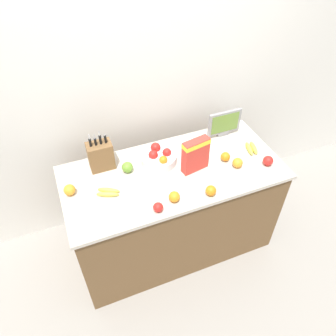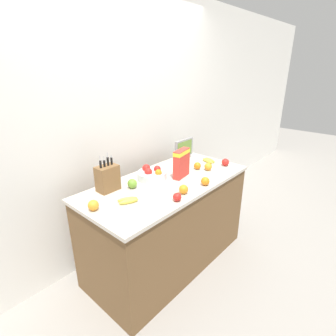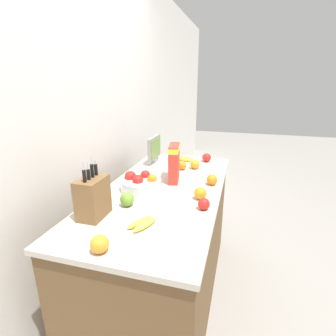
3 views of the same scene
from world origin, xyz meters
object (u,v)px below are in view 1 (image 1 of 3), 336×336
at_px(banana_bunch_right, 251,148).
at_px(orange_front_left, 70,190).
at_px(banana_bunch_left, 108,192).
at_px(apple_front, 158,207).
at_px(orange_mid_right, 225,157).
at_px(apple_rear, 268,161).
at_px(small_monitor, 224,123).
at_px(orange_mid_left, 174,197).
at_px(orange_front_right, 211,191).
at_px(orange_near_bowl, 238,163).
at_px(knife_block, 101,156).
at_px(cereal_box, 196,154).
at_px(apple_middle, 127,167).
at_px(fruit_bowl, 159,157).

height_order(banana_bunch_right, orange_front_left, orange_front_left).
bearing_deg(banana_bunch_right, banana_bunch_left, -178.03).
relative_size(apple_front, orange_mid_right, 0.94).
bearing_deg(apple_rear, small_monitor, 106.91).
xyz_separation_m(orange_mid_left, orange_front_right, (0.25, -0.04, -0.00)).
distance_m(apple_rear, orange_near_bowl, 0.23).
distance_m(knife_block, orange_mid_right, 0.93).
bearing_deg(knife_block, orange_near_bowl, -21.76).
distance_m(banana_bunch_left, orange_near_bowl, 0.97).
distance_m(cereal_box, orange_near_bowl, 0.34).
xyz_separation_m(apple_front, orange_front_right, (0.38, 0.00, 0.00)).
height_order(knife_block, cereal_box, knife_block).
relative_size(apple_middle, orange_front_right, 1.09).
bearing_deg(orange_mid_left, orange_mid_right, 24.27).
relative_size(small_monitor, cereal_box, 1.08).
relative_size(apple_front, orange_mid_left, 0.88).
bearing_deg(orange_front_left, apple_rear, -9.95).
height_order(orange_mid_right, orange_front_right, orange_front_right).
height_order(orange_front_left, orange_mid_right, orange_front_left).
height_order(fruit_bowl, banana_bunch_left, fruit_bowl).
xyz_separation_m(banana_bunch_left, banana_bunch_right, (1.17, 0.04, 0.00)).
height_order(cereal_box, apple_rear, cereal_box).
bearing_deg(apple_rear, orange_front_left, 170.05).
bearing_deg(banana_bunch_left, knife_block, 84.32).
bearing_deg(apple_middle, orange_mid_left, -62.06).
distance_m(knife_block, orange_near_bowl, 1.01).
distance_m(fruit_bowl, orange_front_left, 0.69).
xyz_separation_m(cereal_box, orange_front_left, (-0.90, 0.09, -0.11)).
relative_size(fruit_bowl, orange_near_bowl, 3.52).
relative_size(orange_near_bowl, orange_front_right, 1.02).
xyz_separation_m(fruit_bowl, orange_mid_left, (-0.04, -0.41, -0.01)).
height_order(fruit_bowl, orange_front_left, fruit_bowl).
xyz_separation_m(banana_bunch_right, orange_front_right, (-0.52, -0.31, 0.02)).
distance_m(banana_bunch_right, apple_middle, 0.99).
distance_m(knife_block, small_monitor, 1.02).
distance_m(apple_middle, orange_front_right, 0.63).
bearing_deg(orange_front_right, apple_rear, 11.81).
height_order(knife_block, small_monitor, knife_block).
xyz_separation_m(knife_block, banana_bunch_right, (1.14, -0.24, -0.09)).
bearing_deg(apple_middle, orange_front_right, -43.17).
bearing_deg(orange_mid_right, orange_front_right, -134.05).
bearing_deg(orange_front_right, orange_near_bowl, 29.41).
relative_size(banana_bunch_right, apple_rear, 2.15).
relative_size(cereal_box, banana_bunch_left, 1.55).
bearing_deg(apple_middle, knife_block, 143.69).
height_order(cereal_box, apple_front, cereal_box).
distance_m(banana_bunch_right, orange_front_right, 0.60).
distance_m(knife_block, banana_bunch_right, 1.17).
height_order(orange_mid_left, orange_near_bowl, same).
bearing_deg(knife_block, banana_bunch_left, -95.68).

